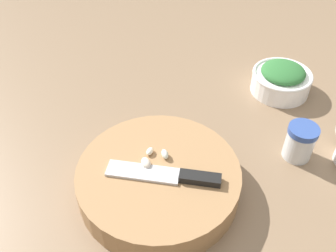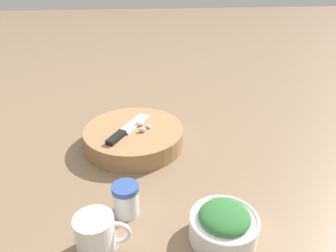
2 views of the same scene
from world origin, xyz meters
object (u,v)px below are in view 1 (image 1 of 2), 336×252
object	(u,v)px
chef_knife	(170,175)
garlic_cloves	(153,158)
herb_bowl	(281,79)
cutting_board	(159,180)
spice_jar	(300,142)

from	to	relation	value
chef_knife	garlic_cloves	size ratio (longest dim) A/B	3.49
herb_bowl	chef_knife	bearing A→B (deg)	-150.58
cutting_board	herb_bowl	bearing A→B (deg)	25.87
chef_knife	garlic_cloves	xyz separation A→B (m)	(-0.02, 0.05, 0.00)
garlic_cloves	spice_jar	bearing A→B (deg)	-7.97
cutting_board	garlic_cloves	xyz separation A→B (m)	(-0.00, 0.02, 0.03)
spice_jar	garlic_cloves	bearing A→B (deg)	172.03
chef_knife	garlic_cloves	distance (m)	0.05
garlic_cloves	herb_bowl	world-z (taller)	herb_bowl
chef_knife	herb_bowl	distance (m)	0.40
herb_bowl	spice_jar	size ratio (longest dim) A/B	1.87
chef_knife	herb_bowl	bearing A→B (deg)	-30.54
chef_knife	spice_jar	world-z (taller)	spice_jar
garlic_cloves	spice_jar	size ratio (longest dim) A/B	0.71
garlic_cloves	chef_knife	bearing A→B (deg)	-71.50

